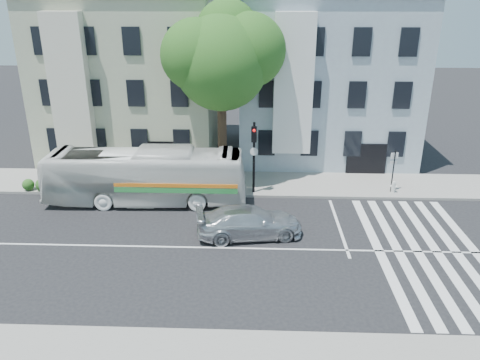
{
  "coord_description": "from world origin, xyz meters",
  "views": [
    {
      "loc": [
        2.16,
        -19.48,
        11.28
      ],
      "look_at": [
        1.32,
        2.78,
        2.4
      ],
      "focal_mm": 35.0,
      "sensor_mm": 36.0,
      "label": 1
    }
  ],
  "objects_px": {
    "bus": "(146,176)",
    "traffic_signal": "(254,149)",
    "sedan": "(249,222)",
    "fire_hydrant": "(393,186)"
  },
  "relations": [
    {
      "from": "bus",
      "to": "traffic_signal",
      "type": "distance_m",
      "value": 6.41
    },
    {
      "from": "sedan",
      "to": "traffic_signal",
      "type": "bearing_deg",
      "value": -11.21
    },
    {
      "from": "traffic_signal",
      "to": "sedan",
      "type": "bearing_deg",
      "value": -84.15
    },
    {
      "from": "bus",
      "to": "fire_hydrant",
      "type": "bearing_deg",
      "value": -85.18
    },
    {
      "from": "bus",
      "to": "traffic_signal",
      "type": "relative_size",
      "value": 2.56
    },
    {
      "from": "sedan",
      "to": "fire_hydrant",
      "type": "xyz_separation_m",
      "value": [
        8.56,
        5.5,
        -0.24
      ]
    },
    {
      "from": "traffic_signal",
      "to": "fire_hydrant",
      "type": "bearing_deg",
      "value": 10.23
    },
    {
      "from": "sedan",
      "to": "bus",
      "type": "bearing_deg",
      "value": 47.43
    },
    {
      "from": "bus",
      "to": "traffic_signal",
      "type": "xyz_separation_m",
      "value": [
        6.16,
        1.19,
        1.29
      ]
    },
    {
      "from": "bus",
      "to": "traffic_signal",
      "type": "height_order",
      "value": "traffic_signal"
    }
  ]
}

